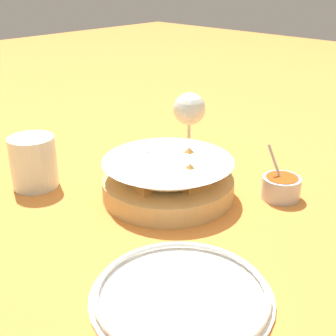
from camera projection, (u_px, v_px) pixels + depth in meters
The scene contains 6 objects.
ground_plane at pixel (161, 203), 0.83m from camera, with size 4.00×4.00×0.00m, color orange.
food_basket at pixel (168, 180), 0.85m from camera, with size 0.24×0.24×0.08m.
sauce_cup at pixel (281, 186), 0.85m from camera, with size 0.07×0.07×0.10m.
wine_glass at pixel (189, 111), 1.02m from camera, with size 0.07×0.07×0.14m.
beer_mug at pixel (33, 164), 0.88m from camera, with size 0.13×0.09×0.10m.
side_plate at pixel (181, 294), 0.59m from camera, with size 0.24×0.24×0.01m.
Camera 1 is at (-0.52, 0.52, 0.39)m, focal length 50.00 mm.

